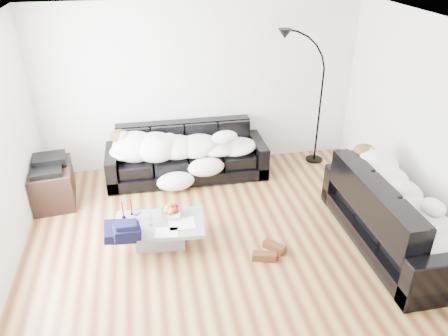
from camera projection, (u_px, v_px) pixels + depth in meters
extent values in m
plane|color=brown|center=(229.00, 242.00, 5.47)|extent=(5.00, 5.00, 0.00)
cube|color=silver|center=(200.00, 87.00, 6.78)|extent=(5.00, 0.02, 2.60)
cube|color=silver|center=(432.00, 132.00, 5.26)|extent=(0.02, 4.50, 2.60)
plane|color=white|center=(230.00, 29.00, 4.22)|extent=(5.00, 5.00, 0.00)
cube|color=black|center=(187.00, 153.00, 6.76)|extent=(2.45, 0.85, 0.80)
cube|color=black|center=(396.00, 213.00, 5.25)|extent=(0.94, 2.20, 0.89)
ellipsoid|color=#0F5A6D|center=(368.00, 167.00, 5.70)|extent=(0.42, 0.38, 0.20)
cube|color=#939699|center=(160.00, 233.00, 5.37)|extent=(1.12, 0.71, 0.31)
cylinder|color=white|center=(172.00, 210.00, 5.40)|extent=(0.32, 0.32, 0.15)
cylinder|color=white|center=(139.00, 214.00, 5.32)|extent=(0.08, 0.08, 0.15)
cylinder|color=white|center=(136.00, 216.00, 5.25)|extent=(0.10, 0.10, 0.19)
cylinder|color=white|center=(151.00, 220.00, 5.22)|extent=(0.07, 0.07, 0.16)
cylinder|color=maroon|center=(123.00, 210.00, 5.33)|extent=(0.05, 0.05, 0.24)
cylinder|color=maroon|center=(131.00, 207.00, 5.40)|extent=(0.05, 0.05, 0.23)
cube|color=silver|center=(182.00, 223.00, 5.27)|extent=(0.32, 0.25, 0.01)
cube|color=silver|center=(167.00, 232.00, 5.12)|extent=(0.29, 0.22, 0.01)
cube|color=black|center=(53.00, 185.00, 6.17)|extent=(0.63, 0.86, 0.55)
cube|color=black|center=(48.00, 163.00, 6.01)|extent=(0.48, 0.39, 0.13)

